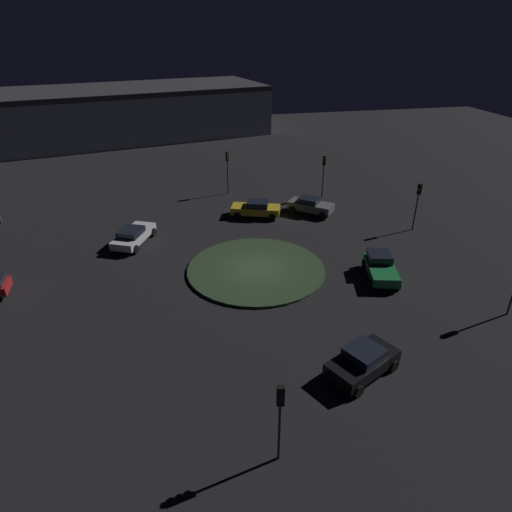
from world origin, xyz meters
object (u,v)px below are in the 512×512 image
car_white (133,235)px  traffic_light_north (227,164)px  car_grey (310,205)px  store_building (132,112)px  traffic_light_east (418,198)px  traffic_light_south (280,408)px  car_green (381,267)px  car_black (363,361)px  traffic_light_northeast (324,168)px  car_yellow (256,209)px

car_white → traffic_light_north: 13.91m
car_grey → store_building: (-16.64, 35.99, 2.85)m
car_white → traffic_light_east: bearing=-70.6°
traffic_light_south → traffic_light_north: (3.02, 31.77, 0.31)m
car_green → store_building: 51.42m
car_white → traffic_light_north: (9.27, 10.09, 2.37)m
car_black → car_green: 10.15m
traffic_light_south → store_building: (-7.01, 60.82, 0.84)m
traffic_light_south → traffic_light_northeast: size_ratio=0.92×
car_green → traffic_light_north: size_ratio=0.95×
car_grey → car_black: 21.33m
traffic_light_north → traffic_light_east: bearing=50.8°
car_green → store_building: size_ratio=0.10×
car_white → traffic_light_north: traffic_light_north is taller
car_green → traffic_light_east: (6.39, 6.81, 2.14)m
store_building → car_white: bearing=79.1°
traffic_light_south → car_yellow: bearing=-1.3°
car_grey → car_green: bearing=-45.0°
traffic_light_north → store_building: store_building is taller
car_yellow → traffic_light_south: 25.64m
car_grey → traffic_light_east: bearing=4.1°
car_white → traffic_light_northeast: 19.78m
car_white → car_green: size_ratio=1.17×
car_grey → car_yellow: size_ratio=0.90×
car_grey → car_black: car_black is taller
traffic_light_north → traffic_light_northeast: bearing=73.1°
traffic_light_south → store_building: bearing=15.5°
car_yellow → traffic_light_northeast: size_ratio=1.11×
car_grey → traffic_light_north: 9.86m
car_green → traffic_light_northeast: size_ratio=0.98×
car_yellow → car_green: size_ratio=1.13×
store_building → car_grey: bearing=102.8°
car_grey → store_building: store_building is taller
car_black → car_white: bearing=-83.6°
car_grey → car_green: car_green is taller
traffic_light_east → traffic_light_north: 18.68m
traffic_light_northeast → store_building: store_building is taller
car_white → traffic_light_south: (6.26, -21.68, 2.06)m
traffic_light_east → traffic_light_north: bearing=-56.8°
car_yellow → store_building: bearing=127.3°
car_white → car_yellow: car_yellow is taller
car_grey → traffic_light_north: traffic_light_north is taller
traffic_light_east → traffic_light_northeast: size_ratio=0.97×
car_white → traffic_light_east: 23.50m
car_grey → traffic_light_south: (-9.64, -24.83, 2.01)m
traffic_light_south → traffic_light_north: traffic_light_north is taller
car_green → traffic_light_south: (-10.65, -12.61, 2.02)m
car_green → traffic_light_east: 9.58m
car_grey → traffic_light_east: size_ratio=1.03×
car_yellow → car_green: bearing=-44.7°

